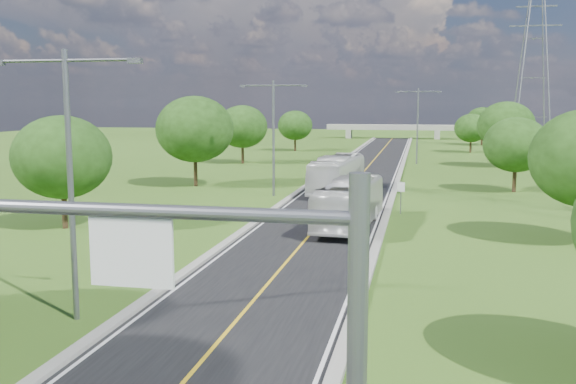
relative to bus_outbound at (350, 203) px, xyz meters
name	(u,v)px	position (x,y,z in m)	size (l,w,h in m)	color
ground	(359,178)	(-2.09, 27.94, -1.62)	(260.00, 260.00, 0.00)	#355618
road	(364,172)	(-2.09, 33.94, -1.59)	(8.00, 150.00, 0.06)	black
curb_left	(328,171)	(-6.34, 33.94, -1.51)	(0.50, 150.00, 0.22)	gray
curb_right	(400,172)	(2.16, 33.94, -1.51)	(0.50, 150.00, 0.22)	gray
signal_mast	(206,332)	(1.59, -33.06, 3.29)	(8.54, 0.33, 7.20)	slate
speed_limit_sign	(401,192)	(3.11, 5.92, -0.02)	(0.55, 0.09, 2.40)	slate
overpass	(393,128)	(-2.09, 107.94, 0.79)	(30.00, 3.00, 3.20)	gray
streetlight_near_left	(70,162)	(-8.09, -20.06, 4.33)	(5.90, 0.25, 10.00)	slate
streetlight_mid_left	(273,128)	(-8.09, 12.94, 4.33)	(5.90, 0.25, 10.00)	slate
streetlight_far_right	(418,119)	(3.91, 45.94, 4.33)	(5.90, 0.25, 10.00)	slate
power_tower_far	(533,70)	(23.91, 82.94, 12.39)	(9.00, 6.40, 28.00)	slate
tree_lb	(62,157)	(-18.09, -4.06, 3.03)	(6.30, 6.30, 7.33)	black
tree_lc	(195,129)	(-17.09, 17.94, 3.96)	(7.56, 7.56, 8.79)	black
tree_ld	(242,127)	(-19.09, 41.94, 3.34)	(6.72, 6.72, 7.82)	black
tree_le	(295,125)	(-16.59, 65.94, 2.72)	(5.88, 5.88, 6.84)	black
tree_rc	(516,145)	(12.91, 19.94, 2.72)	(5.88, 5.88, 6.84)	black
tree_rd	(506,126)	(14.91, 43.94, 3.65)	(7.14, 7.14, 8.30)	black
tree_re	(471,128)	(12.41, 67.94, 2.41)	(5.46, 5.46, 6.35)	black
tree_rf	(482,121)	(15.91, 87.94, 3.03)	(6.30, 6.30, 7.33)	black
bus_outbound	(350,203)	(0.00, 0.00, 0.00)	(2.62, 11.18, 3.11)	silver
bus_inbound	(337,174)	(-2.89, 16.04, 0.12)	(2.81, 12.01, 3.34)	silver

